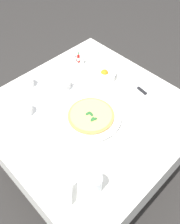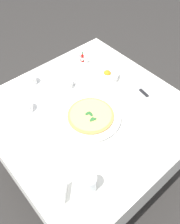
# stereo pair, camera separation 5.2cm
# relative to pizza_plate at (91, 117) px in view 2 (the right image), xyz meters

# --- Properties ---
(ground_plane) EXTENTS (8.00, 8.00, 0.00)m
(ground_plane) POSITION_rel_pizza_plate_xyz_m (0.05, -0.03, -0.74)
(ground_plane) COLOR #33302D
(dining_table) EXTENTS (1.11, 1.11, 0.73)m
(dining_table) POSITION_rel_pizza_plate_xyz_m (0.05, -0.03, -0.14)
(dining_table) COLOR white
(dining_table) RESTS_ON ground_plane
(pizza_plate) EXTENTS (0.36, 0.36, 0.02)m
(pizza_plate) POSITION_rel_pizza_plate_xyz_m (0.00, 0.00, 0.00)
(pizza_plate) COLOR white
(pizza_plate) RESTS_ON dining_table
(pizza) EXTENTS (0.27, 0.27, 0.02)m
(pizza) POSITION_rel_pizza_plate_xyz_m (-0.00, 0.00, 0.01)
(pizza) COLOR tan
(pizza) RESTS_ON pizza_plate
(coffee_cup_left_edge) EXTENTS (0.13, 0.13, 0.06)m
(coffee_cup_left_edge) POSITION_rel_pizza_plate_xyz_m (0.48, 0.11, 0.02)
(coffee_cup_left_edge) COLOR white
(coffee_cup_left_edge) RESTS_ON dining_table
(coffee_cup_far_right) EXTENTS (0.13, 0.13, 0.06)m
(coffee_cup_far_right) POSITION_rel_pizza_plate_xyz_m (0.29, 0.25, 0.02)
(coffee_cup_far_right) COLOR white
(coffee_cup_far_right) RESTS_ON dining_table
(coffee_cup_back_corner) EXTENTS (0.13, 0.13, 0.06)m
(coffee_cup_back_corner) POSITION_rel_pizza_plate_xyz_m (0.29, -0.05, 0.01)
(coffee_cup_back_corner) COLOR white
(coffee_cup_back_corner) RESTS_ON dining_table
(water_glass_right_edge) EXTENTS (0.07, 0.07, 0.10)m
(water_glass_right_edge) POSITION_rel_pizza_plate_xyz_m (-0.32, 0.28, 0.04)
(water_glass_right_edge) COLOR white
(water_glass_right_edge) RESTS_ON dining_table
(napkin_folded) EXTENTS (0.24, 0.17, 0.02)m
(napkin_folded) POSITION_rel_pizza_plate_xyz_m (-0.04, -0.38, -0.00)
(napkin_folded) COLOR white
(napkin_folded) RESTS_ON dining_table
(dinner_knife) EXTENTS (0.20, 0.05, 0.01)m
(dinner_knife) POSITION_rel_pizza_plate_xyz_m (-0.03, -0.38, 0.01)
(dinner_knife) COLOR silver
(dinner_knife) RESTS_ON napkin_folded
(citrus_bowl) EXTENTS (0.15, 0.15, 0.06)m
(citrus_bowl) POSITION_rel_pizza_plate_xyz_m (0.19, -0.31, 0.01)
(citrus_bowl) COLOR white
(citrus_bowl) RESTS_ON dining_table
(hot_sauce_bottle) EXTENTS (0.02, 0.02, 0.08)m
(hot_sauce_bottle) POSITION_rel_pizza_plate_xyz_m (0.44, -0.30, 0.02)
(hot_sauce_bottle) COLOR #B7140F
(hot_sauce_bottle) RESTS_ON dining_table
(salt_shaker) EXTENTS (0.03, 0.03, 0.06)m
(salt_shaker) POSITION_rel_pizza_plate_xyz_m (0.47, -0.29, 0.01)
(salt_shaker) COLOR white
(salt_shaker) RESTS_ON dining_table
(pepper_shaker) EXTENTS (0.03, 0.03, 0.06)m
(pepper_shaker) POSITION_rel_pizza_plate_xyz_m (0.41, -0.31, 0.01)
(pepper_shaker) COLOR white
(pepper_shaker) RESTS_ON dining_table
(menu_card) EXTENTS (0.07, 0.07, 0.06)m
(menu_card) POSITION_rel_pizza_plate_xyz_m (-0.27, 0.39, 0.02)
(menu_card) COLOR white
(menu_card) RESTS_ON dining_table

